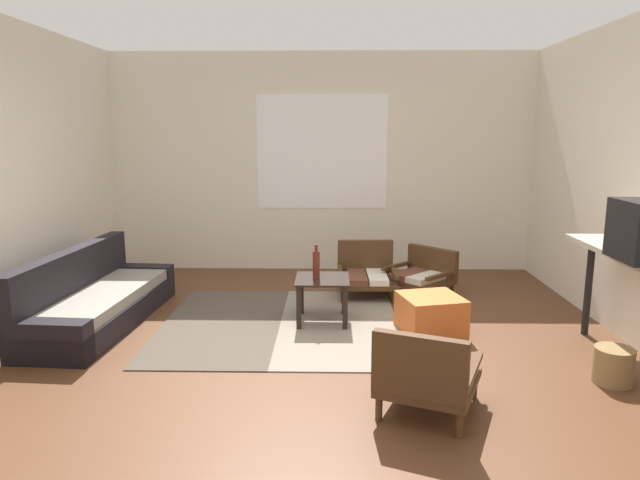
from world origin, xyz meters
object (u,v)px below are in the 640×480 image
Objects in this scene: armchair_striped_foreground at (426,375)px; wicker_basket at (613,366)px; console_shelf at (639,267)px; clay_vase at (622,232)px; couch at (96,301)px; coffee_table at (322,288)px; armchair_corner at (423,273)px; armchair_by_window at (366,272)px; ottoman_orange at (431,314)px; glass_bottle at (316,264)px.

armchair_striped_foreground reaches higher than wicker_basket.
clay_vase reaches higher than console_shelf.
couch is 3.21m from armchair_striped_foreground.
coffee_table is 0.31× the size of console_shelf.
armchair_corner is (0.39, 2.64, -0.02)m from armchair_striped_foreground.
armchair_striped_foreground is 2.86× the size of clay_vase.
wicker_basket is (1.61, -2.20, -0.12)m from armchair_by_window.
clay_vase is 1.03m from wicker_basket.
coffee_table is 1.04m from armchair_by_window.
coffee_table reaches higher than ottoman_orange.
armchair_by_window is at bearing 21.97° from couch.
armchair_corner is 1.16m from ottoman_orange.
clay_vase is (1.34, -0.49, 0.83)m from ottoman_orange.
armchair_corner is 2.35m from console_shelf.
couch reaches higher than armchair_corner.
wicker_basket is at bearing -65.13° from armchair_corner.
glass_bottle is at bearing -118.41° from armchair_by_window.
glass_bottle reaches higher than armchair_corner.
console_shelf is at bearing -24.19° from coffee_table.
couch is at bearing -162.58° from armchair_corner.
console_shelf is 0.73m from wicker_basket.
armchair_striped_foreground is at bearing -98.47° from armchair_corner.
couch is at bearing -178.08° from glass_bottle.
couch is 2.50× the size of armchair_corner.
clay_vase is at bearing 65.59° from wicker_basket.
couch reaches higher than armchair_striped_foreground.
console_shelf reaches higher than glass_bottle.
glass_bottle is at bearing 149.74° from wicker_basket.
ottoman_orange is (3.04, -0.17, -0.05)m from couch.
clay_vase reaches higher than coffee_table.
armchair_corner is at bearing 39.32° from glass_bottle.
ottoman_orange is 1.65m from clay_vase.
ottoman_orange is 0.31× the size of console_shelf.
armchair_striped_foreground is 0.49× the size of console_shelf.
coffee_table is at bearing -140.02° from armchair_corner.
couch is 6.41× the size of glass_bottle.
clay_vase is at bearing 90.00° from console_shelf.
armchair_by_window is 0.77× the size of armchair_corner.
armchair_corner is at bearing 81.53° from armchair_striped_foreground.
clay_vase reaches higher than armchair_corner.
coffee_table is at bearing 155.81° from console_shelf.
coffee_table is 0.24m from glass_bottle.
glass_bottle is (-2.36, 0.72, -0.44)m from clay_vase.
armchair_by_window is at bearing 63.65° from coffee_table.
armchair_corner is (3.15, 0.99, 0.03)m from couch.
ottoman_orange is at bearing 150.15° from console_shelf.
couch reaches higher than wicker_basket.
coffee_table is 1.39m from armchair_corner.
clay_vase is at bearing 31.58° from armchair_striped_foreground.
coffee_table is 1.00m from ottoman_orange.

